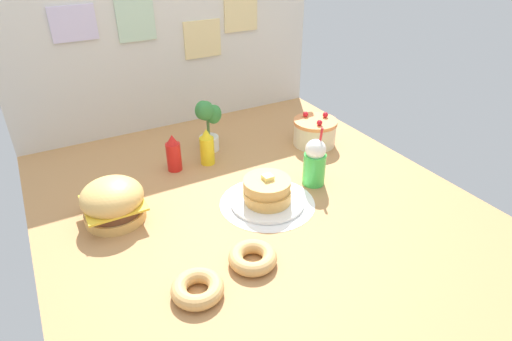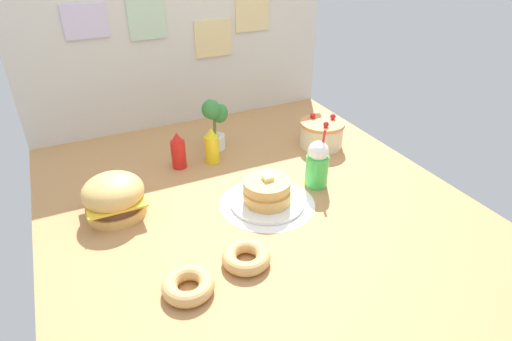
# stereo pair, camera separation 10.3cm
# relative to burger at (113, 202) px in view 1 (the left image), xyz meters

# --- Properties ---
(ground_plane) EXTENTS (1.92, 2.16, 0.02)m
(ground_plane) POSITION_rel_burger_xyz_m (0.60, -0.20, -0.10)
(ground_plane) COLOR #B27F4C
(back_wall) EXTENTS (1.92, 0.04, 0.97)m
(back_wall) POSITION_rel_burger_xyz_m (0.61, 0.87, 0.40)
(back_wall) COLOR beige
(back_wall) RESTS_ON ground_plane
(doily_mat) EXTENTS (0.45, 0.45, 0.00)m
(doily_mat) POSITION_rel_burger_xyz_m (0.65, -0.23, -0.09)
(doily_mat) COLOR white
(doily_mat) RESTS_ON ground_plane
(burger) EXTENTS (0.27, 0.27, 0.20)m
(burger) POSITION_rel_burger_xyz_m (0.00, 0.00, 0.00)
(burger) COLOR #DBA859
(burger) RESTS_ON ground_plane
(pancake_stack) EXTENTS (0.35, 0.35, 0.15)m
(pancake_stack) POSITION_rel_burger_xyz_m (0.65, -0.23, -0.03)
(pancake_stack) COLOR white
(pancake_stack) RESTS_ON doily_mat
(layer_cake) EXTENTS (0.26, 0.26, 0.19)m
(layer_cake) POSITION_rel_burger_xyz_m (1.21, 0.18, -0.01)
(layer_cake) COLOR beige
(layer_cake) RESTS_ON ground_plane
(ketchup_bottle) EXTENTS (0.08, 0.08, 0.20)m
(ketchup_bottle) POSITION_rel_burger_xyz_m (0.38, 0.29, 0.00)
(ketchup_bottle) COLOR red
(ketchup_bottle) RESTS_ON ground_plane
(mustard_bottle) EXTENTS (0.08, 0.08, 0.20)m
(mustard_bottle) POSITION_rel_burger_xyz_m (0.56, 0.27, 0.00)
(mustard_bottle) COLOR yellow
(mustard_bottle) RESTS_ON ground_plane
(cream_soda_cup) EXTENTS (0.11, 0.11, 0.31)m
(cream_soda_cup) POSITION_rel_burger_xyz_m (0.95, -0.18, 0.03)
(cream_soda_cup) COLOR green
(cream_soda_cup) RESTS_ON ground_plane
(donut_pink_glaze) EXTENTS (0.19, 0.19, 0.06)m
(donut_pink_glaze) POSITION_rel_burger_xyz_m (0.15, -0.60, -0.06)
(donut_pink_glaze) COLOR tan
(donut_pink_glaze) RESTS_ON ground_plane
(donut_chocolate) EXTENTS (0.19, 0.19, 0.06)m
(donut_chocolate) POSITION_rel_burger_xyz_m (0.40, -0.55, -0.06)
(donut_chocolate) COLOR tan
(donut_chocolate) RESTS_ON ground_plane
(potted_plant) EXTENTS (0.15, 0.12, 0.31)m
(potted_plant) POSITION_rel_burger_xyz_m (0.64, 0.41, 0.07)
(potted_plant) COLOR white
(potted_plant) RESTS_ON ground_plane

